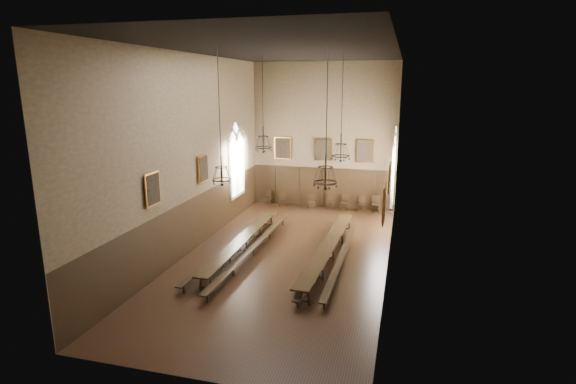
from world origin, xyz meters
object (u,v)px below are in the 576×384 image
at_px(chair_3, 311,204).
at_px(chair_4, 330,204).
at_px(chandelier_back_left, 263,141).
at_px(chandelier_back_right, 341,149).
at_px(chair_7, 376,207).
at_px(bench_right_outer, 342,258).
at_px(chair_0, 268,200).
at_px(chair_1, 283,201).
at_px(chair_5, 344,205).
at_px(chandelier_front_right, 326,174).
at_px(bench_left_outer, 232,247).
at_px(table_left, 243,245).
at_px(bench_left_inner, 253,249).
at_px(bench_right_inner, 317,256).
at_px(chair_6, 361,207).
at_px(table_right, 328,252).
at_px(chandelier_front_left, 221,170).

distance_m(chair_3, chair_4, 1.16).
distance_m(chandelier_back_left, chandelier_back_right, 3.93).
relative_size(chair_4, chair_7, 0.91).
height_order(bench_right_outer, chair_0, chair_0).
height_order(chair_0, chair_1, chair_1).
relative_size(chair_3, chair_5, 0.88).
bearing_deg(chandelier_back_right, chair_4, 103.50).
xyz_separation_m(chair_3, chandelier_front_right, (2.79, -11.01, 4.18)).
xyz_separation_m(bench_left_outer, chair_5, (4.06, 8.65, 0.04)).
xyz_separation_m(bench_right_outer, chandelier_front_right, (-0.36, -2.42, 4.19)).
xyz_separation_m(table_left, chair_3, (1.50, 8.41, -0.08)).
bearing_deg(chandelier_back_right, chair_1, 127.04).
distance_m(bench_right_outer, chair_0, 10.59).
bearing_deg(table_left, bench_left_inner, -21.45).
relative_size(bench_right_inner, chair_1, 9.60).
distance_m(bench_right_inner, chair_6, 8.81).
height_order(bench_left_outer, bench_right_inner, bench_left_outer).
bearing_deg(bench_right_outer, chair_0, 124.97).
bearing_deg(chandelier_front_right, table_left, 148.81).
bearing_deg(bench_right_outer, table_left, 177.77).
bearing_deg(chair_1, bench_right_inner, -80.91).
bearing_deg(chandelier_back_right, table_right, -92.54).
xyz_separation_m(bench_left_inner, chair_5, (2.98, 8.69, 0.02)).
xyz_separation_m(bench_right_inner, chandelier_front_left, (-3.24, -2.63, 4.20)).
bearing_deg(chair_7, chandelier_back_right, -110.59).
bearing_deg(bench_left_outer, bench_right_inner, -0.39).
distance_m(chair_4, chandelier_back_right, 7.66).
relative_size(table_left, chair_7, 8.81).
xyz_separation_m(bench_left_outer, chair_3, (1.96, 8.61, 0.00)).
xyz_separation_m(chair_4, chandelier_back_left, (-2.44, -5.87, 4.60)).
relative_size(bench_right_inner, chandelier_front_left, 1.85).
relative_size(table_right, bench_left_inner, 0.94).
height_order(chair_7, chandelier_front_left, chandelier_front_left).
height_order(table_left, bench_left_inner, table_left).
distance_m(chair_0, chair_3, 2.92).
relative_size(table_left, chandelier_front_right, 1.81).
xyz_separation_m(bench_right_inner, chair_7, (1.95, 8.65, 0.04)).
bearing_deg(chandelier_front_left, chair_0, 98.65).
distance_m(chair_4, chair_5, 0.95).
height_order(chair_3, chandelier_back_right, chandelier_back_right).
height_order(bench_right_outer, chair_4, chair_4).
height_order(chair_6, chandelier_back_left, chandelier_back_left).
bearing_deg(table_right, chair_1, 117.98).
xyz_separation_m(bench_left_outer, chair_4, (3.11, 8.76, 0.01)).
bearing_deg(chair_5, bench_right_inner, -83.53).
distance_m(chair_3, chair_6, 3.11).
bearing_deg(bench_right_outer, chandelier_front_right, -98.41).
xyz_separation_m(table_left, chair_1, (-0.41, 8.43, -0.06)).
height_order(bench_right_outer, chandelier_front_left, chandelier_front_left).
bearing_deg(chair_0, chair_1, 6.48).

